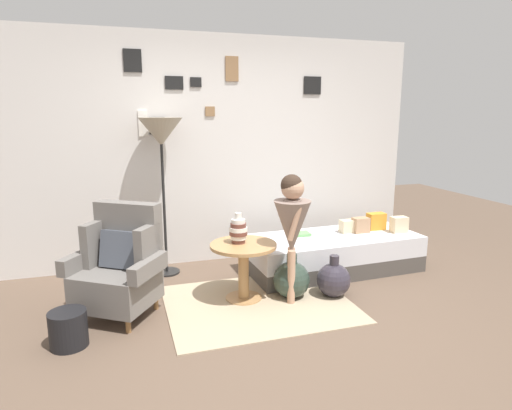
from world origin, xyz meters
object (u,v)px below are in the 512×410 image
floor_lamp (161,137)px  person_child (292,221)px  vase_striped (238,230)px  demijohn_near (291,279)px  book_on_daybed (300,234)px  side_table (243,259)px  magazine_basket (68,329)px  demijohn_far (334,280)px  daybed (333,253)px  armchair (120,266)px

floor_lamp → person_child: size_ratio=1.40×
vase_striped → demijohn_near: size_ratio=0.66×
floor_lamp → book_on_daybed: bearing=-13.2°
vase_striped → floor_lamp: (-0.59, 0.88, 0.82)m
side_table → floor_lamp: size_ratio=0.37×
floor_lamp → magazine_basket: floor_lamp is taller
floor_lamp → demijohn_near: size_ratio=3.87×
vase_striped → person_child: bearing=-27.2°
demijohn_far → magazine_basket: (-2.34, -0.24, -0.03)m
side_table → person_child: 0.59m
person_child → magazine_basket: bearing=-172.7°
demijohn_near → demijohn_far: 0.41m
daybed → side_table: size_ratio=3.11×
armchair → person_child: size_ratio=0.80×
armchair → demijohn_far: armchair is taller
floor_lamp → book_on_daybed: size_ratio=7.68×
armchair → vase_striped: armchair is taller
demijohn_near → magazine_basket: size_ratio=1.56×
person_child → magazine_basket: 2.02m
side_table → floor_lamp: 1.56m
demijohn_far → side_table: bearing=167.3°
daybed → person_child: size_ratio=1.60×
vase_striped → demijohn_far: bearing=-15.1°
side_table → demijohn_far: (0.84, -0.19, -0.23)m
side_table → demijohn_near: 0.51m
daybed → person_child: person_child is taller
daybed → book_on_daybed: book_on_daybed is taller
book_on_daybed → demijohn_far: size_ratio=0.54×
demijohn_near → demijohn_far: size_ratio=1.06×
person_child → demijohn_far: bearing=-1.2°
floor_lamp → daybed: bearing=-14.5°
magazine_basket → side_table: bearing=15.9°
side_table → vase_striped: vase_striped is taller
armchair → person_child: (1.51, -0.22, 0.34)m
book_on_daybed → magazine_basket: (-2.31, -1.01, -0.28)m
armchair → floor_lamp: floor_lamp is taller
floor_lamp → person_child: floor_lamp is taller
floor_lamp → demijohn_near: bearing=-43.6°
person_child → book_on_daybed: bearing=62.0°
book_on_daybed → magazine_basket: size_ratio=0.79×
daybed → demijohn_far: (-0.33, -0.65, -0.03)m
side_table → book_on_daybed: 1.01m
book_on_daybed → demijohn_near: (-0.37, -0.68, -0.24)m
side_table → demijohn_near: side_table is taller
armchair → floor_lamp: 1.46m
floor_lamp → magazine_basket: size_ratio=6.03×
vase_striped → book_on_daybed: vase_striped is taller
armchair → person_child: person_child is taller
daybed → demijohn_near: (-0.72, -0.55, -0.02)m
side_table → demijohn_far: side_table is taller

